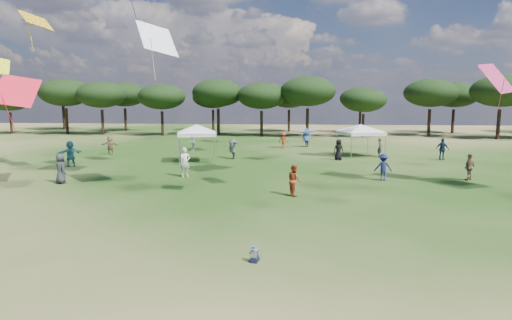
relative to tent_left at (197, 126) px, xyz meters
The scene contains 6 objects.
ground 22.33m from the tent_left, 75.18° to the right, with size 140.00×140.00×0.00m, color #264615.
tree_line 27.33m from the tent_left, 72.76° to the left, with size 108.78×17.63×7.77m.
tent_left is the anchor object (origin of this frame).
tent_right 13.56m from the tent_left, 19.38° to the left, with size 6.02×6.02×2.96m.
toddler 20.72m from the tent_left, 72.44° to the right, with size 0.34×0.37×0.48m.
festival_crowd 4.66m from the tent_left, 27.45° to the left, with size 28.55×23.23×1.93m.
Camera 1 is at (1.65, -10.11, 4.74)m, focal length 30.00 mm.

